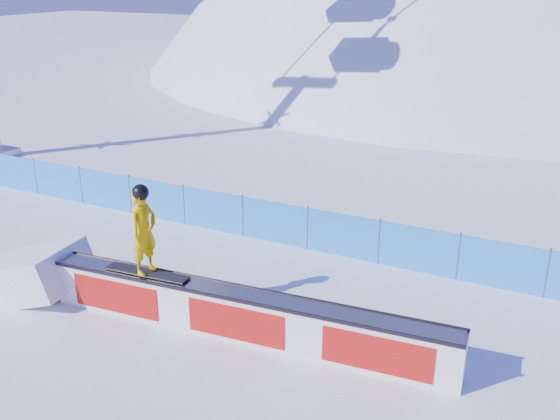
% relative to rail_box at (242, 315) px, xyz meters
% --- Properties ---
extents(ground, '(160.00, 160.00, 0.00)m').
position_rel_rail_box_xyz_m(ground, '(-1.58, 0.09, -0.52)').
color(ground, white).
rests_on(ground, ground).
extents(snow_hill, '(64.00, 64.00, 64.00)m').
position_rel_rail_box_xyz_m(snow_hill, '(-1.58, 42.09, -18.52)').
color(snow_hill, white).
rests_on(snow_hill, ground).
extents(safety_fence, '(22.05, 0.05, 1.30)m').
position_rel_rail_box_xyz_m(safety_fence, '(-1.58, 4.59, 0.08)').
color(safety_fence, '#2B88E6').
rests_on(safety_fence, ground).
extents(rail_box, '(8.88, 1.32, 1.06)m').
position_rel_rail_box_xyz_m(rail_box, '(0.00, 0.00, 0.00)').
color(rail_box, white).
rests_on(rail_box, ground).
extents(snow_ramp, '(2.87, 1.93, 1.71)m').
position_rel_rail_box_xyz_m(snow_ramp, '(-5.52, -0.44, -0.52)').
color(snow_ramp, white).
rests_on(snow_ramp, ground).
extents(snowboarder, '(1.94, 0.71, 2.00)m').
position_rel_rail_box_xyz_m(snowboarder, '(-2.20, -0.18, 1.52)').
color(snowboarder, black).
rests_on(snowboarder, rail_box).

